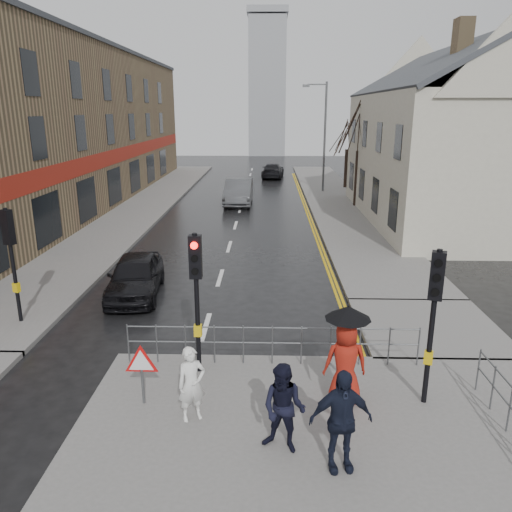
# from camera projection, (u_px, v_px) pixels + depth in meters

# --- Properties ---
(ground) EXTENTS (120.00, 120.00, 0.00)m
(ground) POSITION_uv_depth(u_px,v_px,m) (190.00, 380.00, 11.84)
(ground) COLOR black
(ground) RESTS_ON ground
(near_pavement) EXTENTS (10.00, 9.00, 0.14)m
(near_pavement) POSITION_uv_depth(u_px,v_px,m) (336.00, 487.00, 8.39)
(near_pavement) COLOR #605E5B
(near_pavement) RESTS_ON ground
(left_pavement) EXTENTS (4.00, 44.00, 0.14)m
(left_pavement) POSITION_uv_depth(u_px,v_px,m) (147.00, 203.00, 34.04)
(left_pavement) COLOR #605E5B
(left_pavement) RESTS_ON ground
(right_pavement) EXTENTS (4.00, 40.00, 0.14)m
(right_pavement) POSITION_uv_depth(u_px,v_px,m) (334.00, 198.00, 35.63)
(right_pavement) COLOR #605E5B
(right_pavement) RESTS_ON ground
(pavement_bridge_right) EXTENTS (4.00, 4.20, 0.14)m
(pavement_bridge_right) POSITION_uv_depth(u_px,v_px,m) (428.00, 327.00, 14.53)
(pavement_bridge_right) COLOR #605E5B
(pavement_bridge_right) RESTS_ON ground
(building_left_terrace) EXTENTS (8.00, 42.00, 10.00)m
(building_left_terrace) POSITION_uv_depth(u_px,v_px,m) (53.00, 129.00, 31.83)
(building_left_terrace) COLOR olive
(building_left_terrace) RESTS_ON ground
(building_right_cream) EXTENTS (9.00, 16.40, 10.10)m
(building_right_cream) POSITION_uv_depth(u_px,v_px,m) (454.00, 136.00, 27.45)
(building_right_cream) COLOR beige
(building_right_cream) RESTS_ON ground
(church_tower) EXTENTS (5.00, 5.00, 18.00)m
(church_tower) POSITION_uv_depth(u_px,v_px,m) (267.00, 88.00, 68.73)
(church_tower) COLOR gray
(church_tower) RESTS_ON ground
(traffic_signal_near_left) EXTENTS (0.28, 0.27, 3.40)m
(traffic_signal_near_left) POSITION_uv_depth(u_px,v_px,m) (196.00, 279.00, 11.33)
(traffic_signal_near_left) COLOR black
(traffic_signal_near_left) RESTS_ON near_pavement
(traffic_signal_near_right) EXTENTS (0.34, 0.33, 3.40)m
(traffic_signal_near_right) POSITION_uv_depth(u_px,v_px,m) (434.00, 301.00, 10.05)
(traffic_signal_near_right) COLOR black
(traffic_signal_near_right) RESTS_ON near_pavement
(traffic_signal_far_left) EXTENTS (0.34, 0.33, 3.40)m
(traffic_signal_far_left) POSITION_uv_depth(u_px,v_px,m) (10.00, 245.00, 14.16)
(traffic_signal_far_left) COLOR black
(traffic_signal_far_left) RESTS_ON left_pavement
(guard_railing_front) EXTENTS (7.14, 0.04, 1.00)m
(guard_railing_front) POSITION_uv_depth(u_px,v_px,m) (272.00, 337.00, 12.12)
(guard_railing_front) COLOR #595B5E
(guard_railing_front) RESTS_ON near_pavement
(warning_sign) EXTENTS (0.80, 0.07, 1.35)m
(warning_sign) POSITION_uv_depth(u_px,v_px,m) (141.00, 365.00, 10.41)
(warning_sign) COLOR #595B5E
(warning_sign) RESTS_ON near_pavement
(street_lamp) EXTENTS (1.83, 0.25, 8.00)m
(street_lamp) POSITION_uv_depth(u_px,v_px,m) (323.00, 130.00, 37.22)
(street_lamp) COLOR #595B5E
(street_lamp) RESTS_ON right_pavement
(tree_near) EXTENTS (2.40, 2.40, 6.58)m
(tree_near) POSITION_uv_depth(u_px,v_px,m) (359.00, 127.00, 31.30)
(tree_near) COLOR black
(tree_near) RESTS_ON right_pavement
(tree_far) EXTENTS (2.40, 2.40, 5.64)m
(tree_far) POSITION_uv_depth(u_px,v_px,m) (348.00, 133.00, 39.16)
(tree_far) COLOR black
(tree_far) RESTS_ON right_pavement
(pedestrian_a) EXTENTS (0.68, 0.59, 1.57)m
(pedestrian_a) POSITION_uv_depth(u_px,v_px,m) (192.00, 384.00, 9.91)
(pedestrian_a) COLOR white
(pedestrian_a) RESTS_ON near_pavement
(pedestrian_b) EXTENTS (1.01, 0.90, 1.71)m
(pedestrian_b) POSITION_uv_depth(u_px,v_px,m) (284.00, 409.00, 8.97)
(pedestrian_b) COLOR black
(pedestrian_b) RESTS_ON near_pavement
(pedestrian_with_umbrella) EXTENTS (0.96, 0.96, 2.21)m
(pedestrian_with_umbrella) POSITION_uv_depth(u_px,v_px,m) (346.00, 353.00, 10.37)
(pedestrian_with_umbrella) COLOR #A01E12
(pedestrian_with_umbrella) RESTS_ON near_pavement
(pedestrian_d) EXTENTS (1.16, 0.61, 1.88)m
(pedestrian_d) POSITION_uv_depth(u_px,v_px,m) (341.00, 420.00, 8.48)
(pedestrian_d) COLOR black
(pedestrian_d) RESTS_ON near_pavement
(car_parked) EXTENTS (2.05, 4.27, 1.41)m
(car_parked) POSITION_uv_depth(u_px,v_px,m) (135.00, 276.00, 17.05)
(car_parked) COLOR black
(car_parked) RESTS_ON ground
(car_mid) EXTENTS (1.79, 5.06, 1.66)m
(car_mid) POSITION_uv_depth(u_px,v_px,m) (239.00, 192.00, 33.63)
(car_mid) COLOR #45474A
(car_mid) RESTS_ON ground
(car_far) EXTENTS (2.26, 4.80, 1.35)m
(car_far) POSITION_uv_depth(u_px,v_px,m) (273.00, 171.00, 46.68)
(car_far) COLOR black
(car_far) RESTS_ON ground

